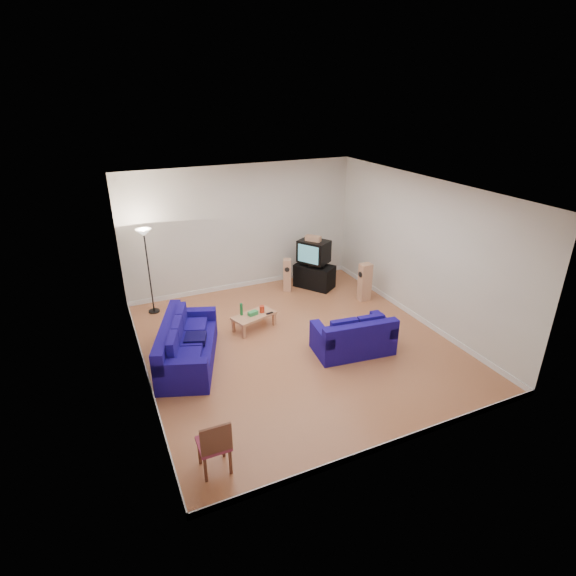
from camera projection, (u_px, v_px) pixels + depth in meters
name	position (u px, v px, depth m)	size (l,w,h in m)	color
room	(296.00, 275.00, 8.70)	(6.01, 6.51, 3.21)	brown
sofa_three_seat	(185.00, 348.00, 8.57)	(1.61, 2.35, 0.83)	#120957
sofa_loveseat	(354.00, 339.00, 8.92)	(1.62, 1.03, 0.77)	#120957
coffee_table	(254.00, 317.00, 9.79)	(1.04, 0.74, 0.34)	tan
bottle	(241.00, 309.00, 9.70)	(0.06, 0.06, 0.27)	#197233
tissue_box	(253.00, 313.00, 9.74)	(0.21, 0.11, 0.09)	green
red_canister	(262.00, 309.00, 9.85)	(0.11, 0.11, 0.15)	red
remote	(270.00, 313.00, 9.81)	(0.16, 0.05, 0.02)	black
tv_stand	(314.00, 276.00, 11.87)	(1.00, 0.56, 0.61)	black
av_receiver	(317.00, 264.00, 11.70)	(0.41, 0.33, 0.10)	black
television	(314.00, 251.00, 11.61)	(0.86, 0.92, 0.57)	black
centre_speaker	(313.00, 238.00, 11.44)	(0.40, 0.16, 0.14)	tan
speaker_left	(287.00, 275.00, 11.61)	(0.29, 0.32, 0.86)	tan
speaker_right	(365.00, 282.00, 11.07)	(0.30, 0.23, 0.96)	tan
floor_lamp	(145.00, 244.00, 9.97)	(0.35, 0.35, 2.03)	black
dining_chair	(215.00, 444.00, 6.01)	(0.43, 0.43, 0.88)	brown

